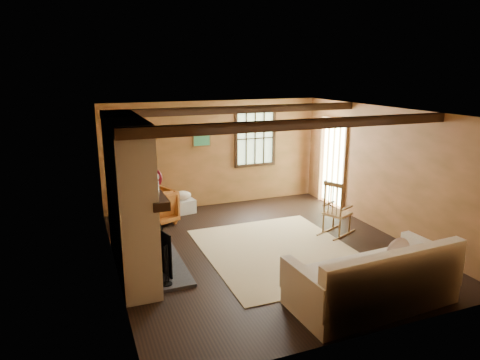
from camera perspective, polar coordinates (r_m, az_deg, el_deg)
name	(u,v)px	position (r m, az deg, el deg)	size (l,w,h in m)	color
ground	(264,249)	(7.64, 3.18, -9.12)	(5.50, 5.50, 0.00)	black
room_envelope	(270,154)	(7.47, 4.08, 3.47)	(5.02, 5.52, 2.44)	#AE683E
fireplace	(131,203)	(6.68, -14.33, -2.98)	(1.02, 2.30, 2.40)	brown
rug	(279,251)	(7.56, 5.22, -9.42)	(2.50, 3.00, 0.01)	beige
rocking_chair	(336,212)	(8.33, 12.69, -4.16)	(0.86, 0.68, 1.06)	tan
sofa	(375,283)	(6.09, 17.52, -12.91)	(2.29, 1.10, 0.91)	white
firewood_pile	(125,212)	(9.46, -15.07, -4.10)	(0.66, 0.12, 0.24)	brown
laundry_basket	(183,206)	(9.49, -7.65, -3.48)	(0.50, 0.38, 0.30)	silver
basket_pillow	(182,195)	(9.41, -7.70, -2.05)	(0.39, 0.31, 0.19)	white
armchair	(153,207)	(8.84, -11.52, -3.57)	(0.77, 0.79, 0.72)	#BF6026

